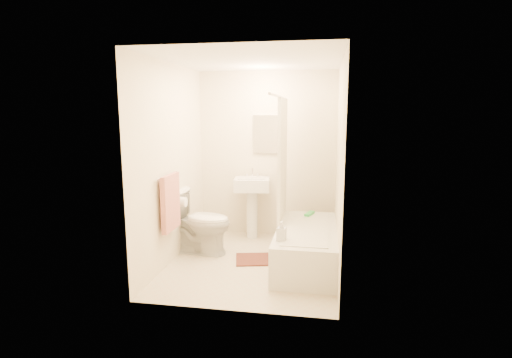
% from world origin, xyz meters
% --- Properties ---
extents(floor, '(2.40, 2.40, 0.00)m').
position_xyz_m(floor, '(0.00, 0.00, 0.00)').
color(floor, beige).
rests_on(floor, ground).
extents(ceiling, '(2.40, 2.40, 0.00)m').
position_xyz_m(ceiling, '(0.00, 0.00, 2.40)').
color(ceiling, white).
rests_on(ceiling, ground).
extents(wall_back, '(2.00, 0.02, 2.40)m').
position_xyz_m(wall_back, '(0.00, 1.20, 1.20)').
color(wall_back, beige).
rests_on(wall_back, ground).
extents(wall_left, '(0.02, 2.40, 2.40)m').
position_xyz_m(wall_left, '(-1.00, 0.00, 1.20)').
color(wall_left, beige).
rests_on(wall_left, ground).
extents(wall_right, '(0.02, 2.40, 2.40)m').
position_xyz_m(wall_right, '(1.00, 0.00, 1.20)').
color(wall_right, beige).
rests_on(wall_right, ground).
extents(mirror, '(0.40, 0.03, 0.55)m').
position_xyz_m(mirror, '(0.00, 1.18, 1.50)').
color(mirror, white).
rests_on(mirror, wall_back).
extents(curtain_rod, '(0.03, 1.70, 0.03)m').
position_xyz_m(curtain_rod, '(0.30, 0.10, 2.00)').
color(curtain_rod, silver).
rests_on(curtain_rod, wall_back).
extents(shower_curtain, '(0.04, 0.80, 1.55)m').
position_xyz_m(shower_curtain, '(0.30, 0.50, 1.22)').
color(shower_curtain, silver).
rests_on(shower_curtain, curtain_rod).
extents(towel_bar, '(0.02, 0.60, 0.02)m').
position_xyz_m(towel_bar, '(-0.96, -0.25, 1.10)').
color(towel_bar, silver).
rests_on(towel_bar, wall_left).
extents(towel, '(0.06, 0.45, 0.66)m').
position_xyz_m(towel, '(-0.93, -0.25, 0.78)').
color(towel, '#CC7266').
rests_on(towel, towel_bar).
extents(toilet_paper, '(0.11, 0.12, 0.12)m').
position_xyz_m(toilet_paper, '(-0.93, 0.12, 0.70)').
color(toilet_paper, white).
rests_on(toilet_paper, wall_left).
extents(toilet, '(0.89, 0.57, 0.82)m').
position_xyz_m(toilet, '(-0.75, 0.26, 0.41)').
color(toilet, white).
rests_on(toilet, floor).
extents(sink, '(0.54, 0.46, 0.97)m').
position_xyz_m(sink, '(-0.18, 0.95, 0.48)').
color(sink, white).
rests_on(sink, floor).
extents(bathtub, '(0.70, 1.61, 0.45)m').
position_xyz_m(bathtub, '(0.65, 0.07, 0.23)').
color(bathtub, silver).
rests_on(bathtub, floor).
extents(bath_mat, '(0.64, 0.53, 0.02)m').
position_xyz_m(bath_mat, '(0.06, 0.10, 0.01)').
color(bath_mat, '#53251E').
rests_on(bath_mat, floor).
extents(soap_bottle, '(0.11, 0.11, 0.21)m').
position_xyz_m(soap_bottle, '(0.40, -0.44, 0.56)').
color(soap_bottle, white).
rests_on(soap_bottle, bathtub).
extents(scrub_brush, '(0.13, 0.23, 0.04)m').
position_xyz_m(scrub_brush, '(0.66, 0.66, 0.47)').
color(scrub_brush, green).
rests_on(scrub_brush, bathtub).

